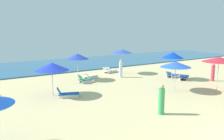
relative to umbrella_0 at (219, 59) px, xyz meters
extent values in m
cube|color=#29628E|center=(-6.09, 18.45, -2.35)|extent=(60.00, 10.94, 0.12)
cylinder|color=silver|center=(0.00, 0.00, -1.30)|extent=(0.05, 0.05, 2.23)
cone|color=red|center=(0.00, 0.00, 0.00)|extent=(2.39, 2.39, 0.38)
cylinder|color=silver|center=(-1.93, 9.72, -1.34)|extent=(0.05, 0.05, 2.15)
cone|color=#3150B8|center=(-1.93, 9.72, -0.06)|extent=(2.17, 2.17, 0.39)
cube|color=silver|center=(-2.37, 10.71, -2.30)|extent=(1.01, 0.40, 0.23)
cube|color=silver|center=(-2.53, 11.16, -2.30)|extent=(1.01, 0.40, 0.23)
cube|color=silver|center=(-2.45, 10.93, -2.16)|extent=(1.30, 0.93, 0.06)
cube|color=silver|center=(-2.96, 10.75, -1.98)|extent=(0.51, 0.62, 0.37)
cube|color=silver|center=(-2.74, 10.42, -2.31)|extent=(1.22, 0.26, 0.21)
cube|color=silver|center=(-2.83, 10.90, -2.31)|extent=(1.22, 0.26, 0.21)
cube|color=silver|center=(-2.78, 10.66, -2.17)|extent=(1.46, 0.81, 0.06)
cube|color=silver|center=(-3.41, 10.55, -1.98)|extent=(0.49, 0.61, 0.43)
cylinder|color=silver|center=(0.30, 4.82, -1.42)|extent=(0.05, 0.05, 1.99)
cone|color=#093BD8|center=(0.30, 4.82, -0.15)|extent=(1.97, 1.97, 0.53)
cube|color=silver|center=(1.29, 3.80, -2.28)|extent=(1.08, 0.71, 0.26)
cube|color=silver|center=(0.99, 4.27, -2.28)|extent=(1.08, 0.71, 0.26)
cube|color=#3753AC|center=(1.14, 4.04, -2.12)|extent=(1.53, 1.30, 0.06)
cube|color=#3753AC|center=(0.59, 3.69, -1.96)|extent=(0.63, 0.71, 0.36)
cube|color=silver|center=(1.05, 5.08, -2.30)|extent=(1.08, 0.09, 0.22)
cube|color=silver|center=(1.02, 5.61, -2.30)|extent=(1.08, 0.09, 0.22)
cube|color=#2E5AA3|center=(1.04, 5.35, -2.17)|extent=(1.23, 0.69, 0.06)
cube|color=#2E5AA3|center=(0.49, 5.32, -1.97)|extent=(0.41, 0.62, 0.42)
cylinder|color=silver|center=(-2.68, 1.72, -1.49)|extent=(0.05, 0.05, 1.84)
cone|color=blue|center=(-2.68, 1.72, -0.36)|extent=(2.28, 2.28, 0.42)
cylinder|color=silver|center=(-7.18, 9.24, -1.44)|extent=(0.05, 0.05, 1.94)
cone|color=#2540B6|center=(-7.18, 9.24, -0.22)|extent=(2.02, 2.02, 0.49)
cube|color=silver|center=(-5.81, 8.96, -2.30)|extent=(1.15, 0.23, 0.22)
cube|color=silver|center=(-5.90, 9.49, -2.30)|extent=(1.15, 0.23, 0.22)
cube|color=silver|center=(-5.85, 9.23, -2.16)|extent=(1.38, 0.84, 0.06)
cube|color=silver|center=(-6.44, 9.13, -1.99)|extent=(0.47, 0.65, 0.38)
cube|color=silver|center=(-7.08, 7.55, -2.29)|extent=(1.02, 0.08, 0.25)
cube|color=silver|center=(-7.10, 8.08, -2.29)|extent=(1.02, 0.08, 0.25)
cube|color=#267760|center=(-7.09, 7.81, -2.13)|extent=(1.15, 0.67, 0.06)
cube|color=#267760|center=(-7.60, 7.79, -1.90)|extent=(0.30, 0.60, 0.49)
cylinder|color=silver|center=(-10.82, 5.49, -1.51)|extent=(0.05, 0.05, 1.81)
cone|color=#2037CC|center=(-10.82, 5.49, -0.33)|extent=(2.40, 2.40, 0.53)
cube|color=silver|center=(-10.11, 4.28, -2.31)|extent=(1.20, 0.45, 0.21)
cube|color=silver|center=(-9.94, 4.75, -2.31)|extent=(1.20, 0.45, 0.21)
cube|color=#145AB0|center=(-10.02, 4.52, -2.18)|extent=(1.51, 1.01, 0.06)
cube|color=#145AB0|center=(-10.64, 4.73, -1.95)|extent=(0.46, 0.62, 0.47)
cylinder|color=silver|center=(-3.19, 8.12, -1.68)|extent=(0.44, 0.44, 1.47)
sphere|color=beige|center=(-3.19, 8.12, -0.83)|extent=(0.25, 0.25, 0.25)
cylinder|color=#3CA560|center=(-7.03, -1.32, -1.68)|extent=(0.44, 0.44, 1.46)
sphere|color=tan|center=(-7.03, -1.32, -0.85)|extent=(0.23, 0.23, 0.23)
cylinder|color=#F3385B|center=(2.84, 2.32, -1.71)|extent=(0.39, 0.39, 1.42)
sphere|color=tan|center=(2.84, 2.32, -0.89)|extent=(0.23, 0.23, 0.23)
camera|label=1|loc=(-16.05, -10.38, 2.26)|focal=38.07mm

